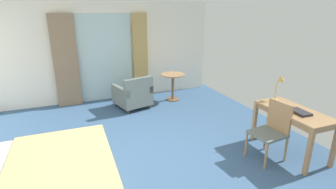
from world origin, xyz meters
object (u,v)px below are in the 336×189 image
desk_lamp (280,82)px  writing_desk (293,116)px  bed (28,183)px  round_cafe_table (173,81)px  armchair_by_window (133,95)px  closed_book (300,112)px  desk_chair (272,128)px

desk_lamp → writing_desk: bearing=-105.4°
bed → round_cafe_table: (3.15, 2.83, 0.25)m
armchair_by_window → desk_lamp: bearing=-50.4°
bed → round_cafe_table: 4.25m
closed_book → armchair_by_window: armchair_by_window is taller
writing_desk → armchair_by_window: 3.54m
armchair_by_window → round_cafe_table: armchair_by_window is taller
desk_lamp → armchair_by_window: (-2.03, 2.46, -0.74)m
bed → desk_lamp: 4.16m
writing_desk → desk_lamp: (0.14, 0.52, 0.41)m
closed_book → round_cafe_table: closed_book is taller
bed → closed_book: size_ratio=6.33×
armchair_by_window → writing_desk: bearing=-57.6°
armchair_by_window → bed: bearing=-127.6°
writing_desk → armchair_by_window: bearing=122.4°
desk_lamp → desk_chair: bearing=-137.4°
bed → armchair_by_window: 3.34m
writing_desk → closed_book: size_ratio=3.83×
bed → armchair_by_window: size_ratio=2.19×
writing_desk → desk_lamp: 0.68m
closed_book → armchair_by_window: bearing=124.7°
writing_desk → armchair_by_window: size_ratio=1.32×
bed → writing_desk: 3.96m
desk_lamp → bed: bearing=-177.4°
desk_lamp → closed_book: 0.73m
bed → desk_lamp: (4.07, 0.18, 0.81)m
bed → closed_book: bed is taller
bed → desk_chair: bed is taller
writing_desk → desk_lamp: size_ratio=2.66×
writing_desk → round_cafe_table: bearing=103.7°
bed → round_cafe_table: bed is taller
desk_chair → round_cafe_table: (-0.35, 3.17, -0.00)m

